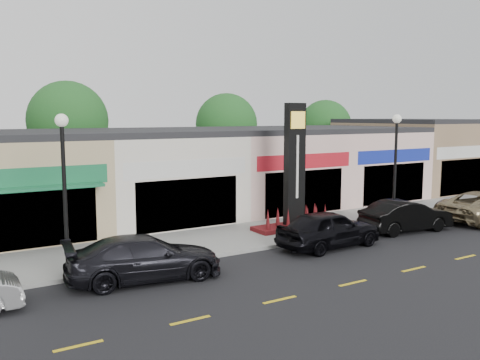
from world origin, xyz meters
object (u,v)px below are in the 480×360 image
(car_black_sedan, at_px, (329,229))
(lamp_west_near, at_px, (64,178))
(car_dark_sedan, at_px, (145,258))
(lamp_east_near, at_px, (396,158))
(car_black_conv, at_px, (406,216))
(pylon_sign, at_px, (294,185))

(car_black_sedan, bearing_deg, lamp_west_near, 79.02)
(lamp_west_near, height_order, car_dark_sedan, lamp_west_near)
(lamp_east_near, xyz_separation_m, car_black_sedan, (-5.61, -1.54, -2.67))
(lamp_west_near, height_order, car_black_conv, lamp_west_near)
(lamp_east_near, bearing_deg, car_black_sedan, -164.65)
(lamp_west_near, xyz_separation_m, lamp_east_near, (16.00, 0.00, 0.00))
(car_dark_sedan, distance_m, car_black_sedan, 8.20)
(car_dark_sedan, relative_size, car_black_sedan, 1.11)
(car_dark_sedan, height_order, car_black_sedan, car_black_sedan)
(lamp_west_near, relative_size, car_dark_sedan, 1.04)
(car_black_sedan, distance_m, car_black_conv, 5.21)
(lamp_west_near, height_order, car_black_sedan, lamp_west_near)
(car_black_conv, bearing_deg, pylon_sign, 64.35)
(pylon_sign, xyz_separation_m, car_dark_sedan, (-8.81, -3.26, -1.51))
(lamp_west_near, relative_size, car_black_conv, 1.18)
(lamp_west_near, height_order, pylon_sign, pylon_sign)
(lamp_west_near, xyz_separation_m, car_black_conv, (15.58, -1.16, -2.71))
(lamp_west_near, bearing_deg, lamp_east_near, 0.00)
(lamp_east_near, relative_size, car_black_conv, 1.18)
(lamp_east_near, relative_size, pylon_sign, 0.91)
(lamp_west_near, bearing_deg, car_black_sedan, -8.44)
(car_black_sedan, xyz_separation_m, car_black_conv, (5.19, 0.38, -0.04))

